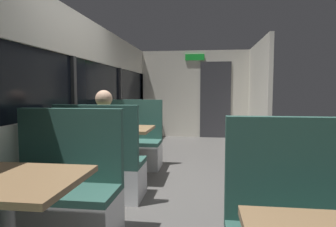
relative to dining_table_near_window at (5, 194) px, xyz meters
name	(u,v)px	position (x,y,z in m)	size (l,w,h in m)	color
ground_plane	(182,189)	(0.89, 2.09, -0.65)	(3.30, 9.20, 0.02)	#514F4C
carriage_window_panel_left	(72,102)	(-0.56, 2.09, 0.47)	(0.09, 8.48, 2.30)	beige
carriage_end_bulkhead	(197,95)	(0.95, 6.28, 0.50)	(2.90, 0.11, 2.30)	beige
carriage_aisle_panel_right	(258,95)	(2.34, 5.09, 0.51)	(0.08, 2.40, 2.30)	beige
dining_table_near_window	(5,194)	(0.00, 0.00, 0.00)	(0.90, 0.70, 0.74)	#9E9EA3
bench_near_window_facing_entry	(63,201)	(0.00, 0.70, -0.31)	(0.95, 0.50, 1.10)	silver
dining_table_mid_window	(119,135)	(0.00, 2.34, 0.00)	(0.90, 0.70, 0.74)	#9E9EA3
bench_mid_window_facing_end	(102,170)	(0.00, 1.64, -0.31)	(0.95, 0.50, 1.10)	silver
bench_mid_window_facing_entry	(132,147)	(0.00, 3.03, -0.31)	(0.95, 0.50, 1.10)	silver
seated_passenger	(104,151)	(0.00, 1.71, -0.10)	(0.47, 0.55, 1.26)	#26262D
coffee_cup_secondary	(111,126)	(-0.07, 2.18, 0.15)	(0.07, 0.07, 0.09)	#26598C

